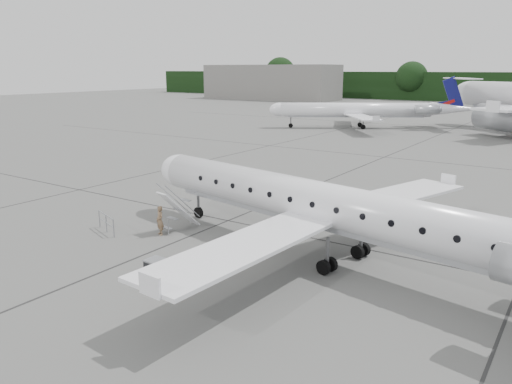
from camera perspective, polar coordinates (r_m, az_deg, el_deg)
The scene contains 8 objects.
ground at distance 22.90m, azimuth 2.48°, elevation -8.87°, with size 320.00×320.00×0.00m, color slate.
terminal_building at distance 151.54m, azimuth 1.71°, elevation 12.44°, with size 40.00×14.00×10.00m, color slate.
main_regional_jet at distance 23.25m, azimuth 8.35°, elevation 0.94°, with size 28.84×20.77×7.40m, color white, non-canonical shape.
airstair at distance 28.34m, azimuth -8.80°, elevation -2.02°, with size 0.85×2.30×2.32m, color white, non-canonical shape.
passenger at distance 27.73m, azimuth -10.93°, elevation -3.23°, with size 0.59×0.39×1.62m, color brown.
safety_railing at distance 28.97m, azimuth -16.74°, elevation -3.47°, with size 2.20×0.08×1.00m, color gray, non-canonical shape.
baggage_cart at distance 22.52m, azimuth -11.22°, elevation -8.42°, with size 0.93×0.75×0.81m, color black, non-canonical shape.
bg_regional_left at distance 78.52m, azimuth 11.31°, elevation 9.97°, with size 29.25×21.06×7.67m, color white, non-canonical shape.
Camera 1 is at (10.98, -18.03, 8.86)m, focal length 35.00 mm.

